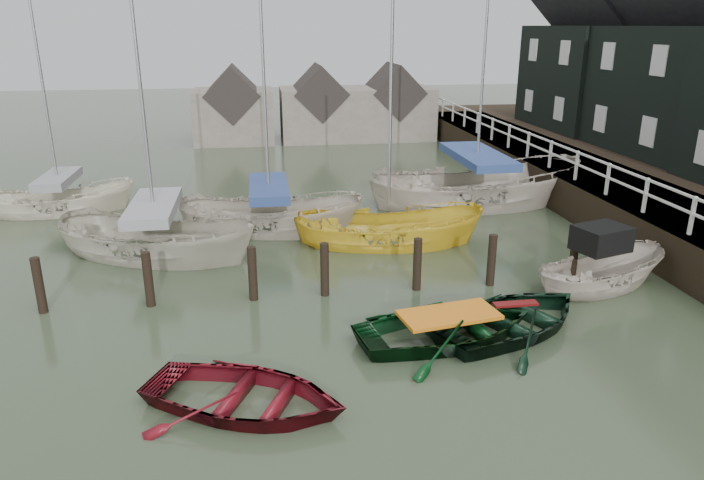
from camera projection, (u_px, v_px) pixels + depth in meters
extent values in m
plane|color=#2E3924|center=(396.00, 348.00, 13.38)|extent=(120.00, 120.00, 0.00)
cube|color=black|center=(586.00, 169.00, 23.62)|extent=(3.00, 32.00, 0.20)
cube|color=silver|center=(552.00, 142.00, 23.07)|extent=(0.06, 32.00, 0.06)
cube|color=silver|center=(550.00, 153.00, 23.20)|extent=(0.06, 32.00, 0.06)
cube|color=black|center=(696.00, 91.00, 25.43)|extent=(6.00, 7.00, 5.00)
cube|color=black|center=(605.00, 77.00, 31.97)|extent=(6.40, 7.00, 5.00)
cylinder|color=black|center=(40.00, 293.00, 14.89)|extent=(0.22, 0.22, 1.80)
cylinder|color=black|center=(149.00, 287.00, 15.24)|extent=(0.22, 0.22, 1.80)
cylinder|color=black|center=(253.00, 281.00, 15.60)|extent=(0.22, 0.22, 1.80)
cylinder|color=black|center=(325.00, 277.00, 15.85)|extent=(0.22, 0.22, 1.80)
cylinder|color=black|center=(417.00, 272.00, 16.19)|extent=(0.22, 0.22, 1.80)
cylinder|color=black|center=(491.00, 267.00, 16.48)|extent=(0.22, 0.22, 1.80)
cylinder|color=black|center=(573.00, 263.00, 16.80)|extent=(0.22, 0.22, 1.80)
cube|color=#665B51|center=(234.00, 116.00, 36.63)|extent=(4.50, 4.00, 3.00)
cube|color=#282321|center=(233.00, 93.00, 36.21)|extent=(3.18, 4.08, 3.18)
cube|color=#665B51|center=(319.00, 114.00, 37.34)|extent=(4.50, 4.00, 3.00)
cube|color=#282321|center=(319.00, 92.00, 36.92)|extent=(3.18, 4.08, 3.18)
cube|color=#665B51|center=(393.00, 113.00, 37.98)|extent=(4.50, 4.00, 3.00)
cube|color=#282321|center=(393.00, 91.00, 37.56)|extent=(3.18, 4.08, 3.18)
imported|color=#5C0D15|center=(246.00, 408.00, 11.29)|extent=(4.56, 4.02, 0.78)
imported|color=black|center=(448.00, 339.00, 13.75)|extent=(4.54, 3.58, 0.85)
imported|color=black|center=(513.00, 330.00, 14.17)|extent=(5.00, 4.48, 0.85)
imported|color=beige|center=(599.00, 288.00, 16.46)|extent=(4.29, 2.63, 1.55)
cube|color=black|center=(601.00, 238.00, 16.22)|extent=(1.54, 1.34, 0.65)
imported|color=#B9B39E|center=(158.00, 255.00, 18.78)|extent=(6.89, 4.90, 2.50)
cylinder|color=#B2B2B7|center=(137.00, 54.00, 16.90)|extent=(0.10, 0.10, 8.84)
cube|color=gray|center=(153.00, 207.00, 18.30)|extent=(3.77, 2.65, 0.30)
imported|color=beige|center=(270.00, 230.00, 21.08)|extent=(6.61, 3.72, 2.41)
cylinder|color=#B2B2B7|center=(262.00, 35.00, 19.05)|extent=(0.10, 0.10, 9.85)
cube|color=navy|center=(269.00, 188.00, 20.61)|extent=(3.63, 2.00, 0.30)
imported|color=gold|center=(388.00, 243.00, 19.85)|extent=(6.20, 3.16, 2.29)
cylinder|color=#B2B2B7|center=(391.00, 75.00, 18.17)|extent=(0.10, 0.10, 7.80)
imported|color=beige|center=(474.00, 204.00, 24.08)|extent=(8.30, 3.18, 3.19)
cylinder|color=#B2B2B7|center=(486.00, 23.00, 21.94)|extent=(0.10, 0.10, 9.65)
cube|color=navy|center=(478.00, 156.00, 23.47)|extent=(4.56, 1.69, 0.30)
imported|color=beige|center=(63.00, 212.00, 23.12)|extent=(5.43, 2.44, 2.04)
cylinder|color=#B2B2B7|center=(39.00, 64.00, 21.40)|extent=(0.10, 0.10, 8.33)
cube|color=gray|center=(57.00, 179.00, 22.72)|extent=(2.99, 1.31, 0.30)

